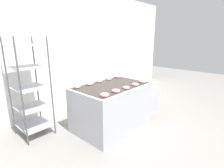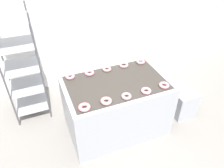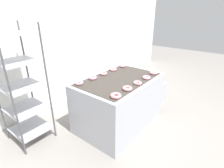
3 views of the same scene
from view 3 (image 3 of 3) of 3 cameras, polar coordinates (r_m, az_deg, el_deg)
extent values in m
plane|color=gray|center=(2.90, 14.08, -17.12)|extent=(14.00, 14.00, 0.00)
cube|color=white|center=(3.62, -16.57, 15.25)|extent=(8.00, 0.05, 2.80)
cube|color=#A8AAB2|center=(2.94, 2.30, -5.88)|extent=(1.41, 0.92, 0.82)
cube|color=#38332D|center=(2.77, 2.44, 1.67)|extent=(1.29, 0.81, 0.01)
cube|color=#262628|center=(2.99, 13.28, -2.54)|extent=(0.12, 0.07, 0.10)
cylinder|color=#4C4C51|center=(2.40, -29.78, -4.45)|extent=(0.02, 0.02, 1.70)
cylinder|color=#4C4C51|center=(2.59, -20.10, -0.81)|extent=(0.02, 0.02, 1.70)
cylinder|color=#4C4C51|center=(3.03, -25.53, 1.75)|extent=(0.02, 0.02, 1.70)
cube|color=#A8AAB2|center=(3.02, -25.00, -12.87)|extent=(0.49, 0.53, 0.01)
cube|color=#A8AAB2|center=(2.85, -26.18, -7.12)|extent=(0.49, 0.53, 0.01)
cube|color=#A8AAB2|center=(2.70, -27.47, -0.67)|extent=(0.49, 0.53, 0.01)
cube|color=#A8AAB2|center=(2.60, -28.88, 6.41)|extent=(0.49, 0.53, 0.01)
cube|color=#A8AAB2|center=(2.54, -30.42, 13.95)|extent=(0.49, 0.53, 0.01)
cube|color=#A8AAB2|center=(3.84, 13.58, -2.49)|extent=(0.35, 0.39, 0.44)
torus|color=pink|center=(2.18, 1.23, -3.80)|extent=(0.14, 0.14, 0.04)
torus|color=#D98B8B|center=(2.38, 5.01, -1.44)|extent=(0.14, 0.14, 0.04)
torus|color=pink|center=(2.59, 8.34, 0.38)|extent=(0.13, 0.13, 0.04)
torus|color=pink|center=(2.81, 11.18, 2.10)|extent=(0.13, 0.13, 0.04)
torus|color=pink|center=(3.05, 13.37, 3.61)|extent=(0.14, 0.14, 0.04)
torus|color=pink|center=(2.60, -10.79, 0.37)|extent=(0.13, 0.13, 0.04)
torus|color=pink|center=(2.76, -6.37, 2.06)|extent=(0.14, 0.14, 0.04)
torus|color=#CF8B89|center=(2.94, -2.83, 3.48)|extent=(0.13, 0.13, 0.04)
torus|color=#D88F90|center=(3.15, 0.30, 4.83)|extent=(0.14, 0.14, 0.04)
torus|color=pink|center=(3.35, 3.37, 5.99)|extent=(0.13, 0.13, 0.04)
camera|label=1|loc=(0.64, 143.81, -32.29)|focal=28.00mm
camera|label=2|loc=(1.50, 82.02, 34.15)|focal=35.00mm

